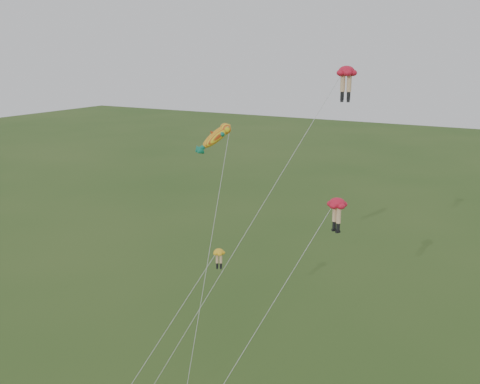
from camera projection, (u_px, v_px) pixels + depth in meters
The scene contains 4 objects.
legs_kite_red_high at pixel (342, 80), 35.05m from camera, with size 10.47×10.92×21.84m.
legs_kite_red_mid at pixel (335, 209), 36.24m from camera, with size 5.96×11.48×13.14m.
legs_kite_yellow at pixel (215, 260), 39.79m from camera, with size 3.30×9.03×8.48m.
fish_kite at pixel (217, 138), 39.21m from camera, with size 3.31×9.17×17.87m.
Camera 1 is at (18.34, -26.88, 22.70)m, focal length 40.00 mm.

